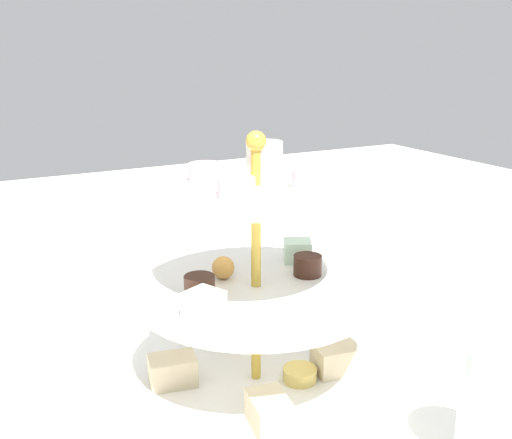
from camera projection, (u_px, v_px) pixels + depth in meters
ground_plane at (256, 385)px, 0.65m from camera, size 2.40×2.40×0.00m
tiered_serving_stand at (256, 310)px, 0.62m from camera, size 0.30×0.30×0.27m
water_glass_tall_right at (500, 415)px, 0.49m from camera, size 0.07×0.07×0.12m
water_glass_short_left at (212, 274)px, 0.86m from camera, size 0.06×0.06×0.07m
teacup_with_saucer at (305, 278)px, 0.88m from camera, size 0.09×0.09×0.05m
butter_knife_right at (458, 326)px, 0.78m from camera, size 0.02×0.17×0.00m
water_glass_mid_back at (75, 321)px, 0.70m from camera, size 0.06×0.06×0.08m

